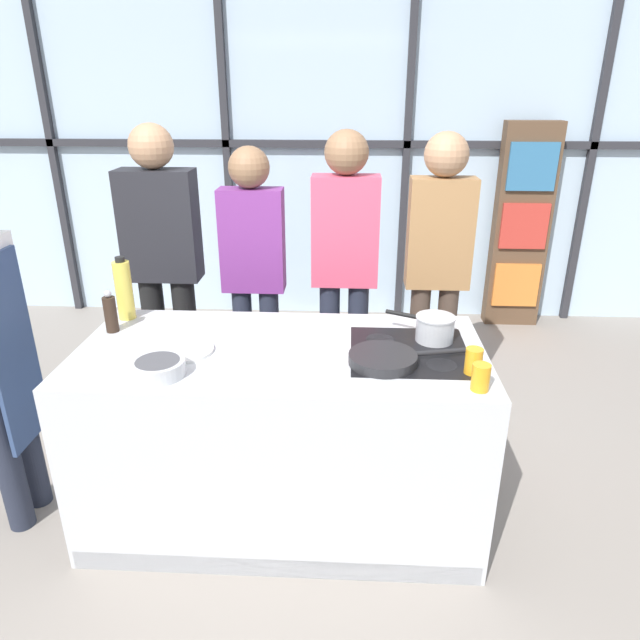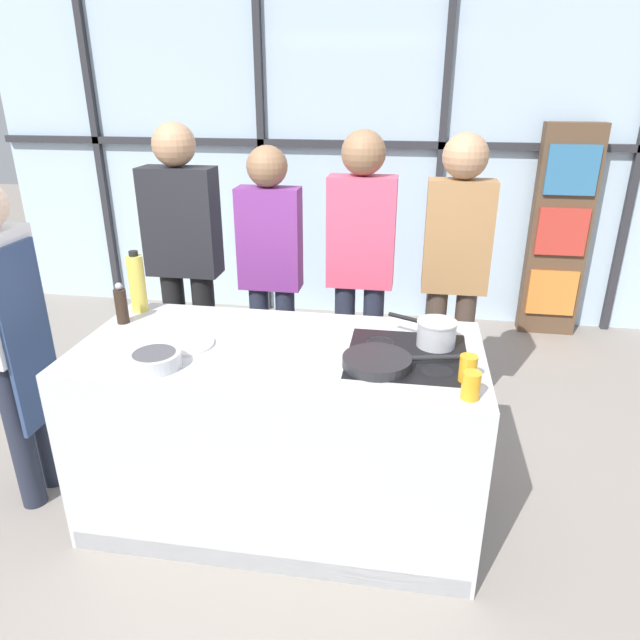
# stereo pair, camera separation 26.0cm
# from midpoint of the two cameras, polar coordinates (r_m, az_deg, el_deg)

# --- Properties ---
(ground_plane) EXTENTS (18.00, 18.00, 0.00)m
(ground_plane) POSITION_cam_midpoint_polar(r_m,az_deg,el_deg) (3.08, -6.05, -18.41)
(ground_plane) COLOR gray
(back_window_wall) EXTENTS (6.40, 0.10, 2.80)m
(back_window_wall) POSITION_cam_midpoint_polar(r_m,az_deg,el_deg) (5.11, -1.89, 15.73)
(back_window_wall) COLOR silver
(back_window_wall) RESTS_ON ground_plane
(bookshelf) EXTENTS (0.46, 0.19, 1.74)m
(bookshelf) POSITION_cam_midpoint_polar(r_m,az_deg,el_deg) (5.18, 18.11, 8.75)
(bookshelf) COLOR brown
(bookshelf) RESTS_ON ground_plane
(demo_island) EXTENTS (1.83, 0.86, 0.91)m
(demo_island) POSITION_cam_midpoint_polar(r_m,az_deg,el_deg) (2.80, -6.41, -11.37)
(demo_island) COLOR silver
(demo_island) RESTS_ON ground_plane
(spectator_far_left) EXTENTS (0.45, 0.25, 1.81)m
(spectator_far_left) POSITION_cam_midpoint_polar(r_m,az_deg,el_deg) (3.63, -17.44, 6.00)
(spectator_far_left) COLOR black
(spectator_far_left) RESTS_ON ground_plane
(spectator_center_left) EXTENTS (0.38, 0.24, 1.69)m
(spectator_center_left) POSITION_cam_midpoint_polar(r_m,az_deg,el_deg) (3.49, -8.80, 5.31)
(spectator_center_left) COLOR #232838
(spectator_center_left) RESTS_ON ground_plane
(spectator_center_right) EXTENTS (0.39, 0.25, 1.78)m
(spectator_center_right) POSITION_cam_midpoint_polar(r_m,az_deg,el_deg) (3.40, 0.30, 6.12)
(spectator_center_right) COLOR #232838
(spectator_center_right) RESTS_ON ground_plane
(spectator_far_right) EXTENTS (0.37, 0.25, 1.78)m
(spectator_far_right) POSITION_cam_midpoint_polar(r_m,az_deg,el_deg) (3.42, 9.58, 5.98)
(spectator_far_right) COLOR #47382D
(spectator_far_right) RESTS_ON ground_plane
(frying_pan) EXTENTS (0.52, 0.29, 0.04)m
(frying_pan) POSITION_cam_midpoint_polar(r_m,az_deg,el_deg) (2.42, 3.41, -3.90)
(frying_pan) COLOR #232326
(frying_pan) RESTS_ON demo_island
(saucepan) EXTENTS (0.31, 0.21, 0.12)m
(saucepan) POSITION_cam_midpoint_polar(r_m,az_deg,el_deg) (2.64, 8.63, -0.80)
(saucepan) COLOR silver
(saucepan) RESTS_ON demo_island
(white_plate) EXTENTS (0.26, 0.26, 0.01)m
(white_plate) POSITION_cam_midpoint_polar(r_m,az_deg,el_deg) (2.63, -16.23, -2.97)
(white_plate) COLOR white
(white_plate) RESTS_ON demo_island
(mixing_bowl) EXTENTS (0.22, 0.22, 0.06)m
(mixing_bowl) POSITION_cam_midpoint_polar(r_m,az_deg,el_deg) (2.44, -18.86, -4.57)
(mixing_bowl) COLOR silver
(mixing_bowl) RESTS_ON demo_island
(oil_bottle) EXTENTS (0.08, 0.08, 0.32)m
(oil_bottle) POSITION_cam_midpoint_polar(r_m,az_deg,el_deg) (3.04, -21.37, 2.80)
(oil_bottle) COLOR #E0CC4C
(oil_bottle) RESTS_ON demo_island
(pepper_grinder) EXTENTS (0.06, 0.06, 0.21)m
(pepper_grinder) POSITION_cam_midpoint_polar(r_m,az_deg,el_deg) (2.92, -22.66, 0.60)
(pepper_grinder) COLOR #332319
(pepper_grinder) RESTS_ON demo_island
(juice_glass_near) EXTENTS (0.07, 0.07, 0.11)m
(juice_glass_near) POSITION_cam_midpoint_polar(r_m,az_deg,el_deg) (2.25, 12.62, -5.69)
(juice_glass_near) COLOR orange
(juice_glass_near) RESTS_ON demo_island
(juice_glass_far) EXTENTS (0.07, 0.07, 0.11)m
(juice_glass_far) POSITION_cam_midpoint_polar(r_m,az_deg,el_deg) (2.38, 12.11, -4.10)
(juice_glass_far) COLOR orange
(juice_glass_far) RESTS_ON demo_island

